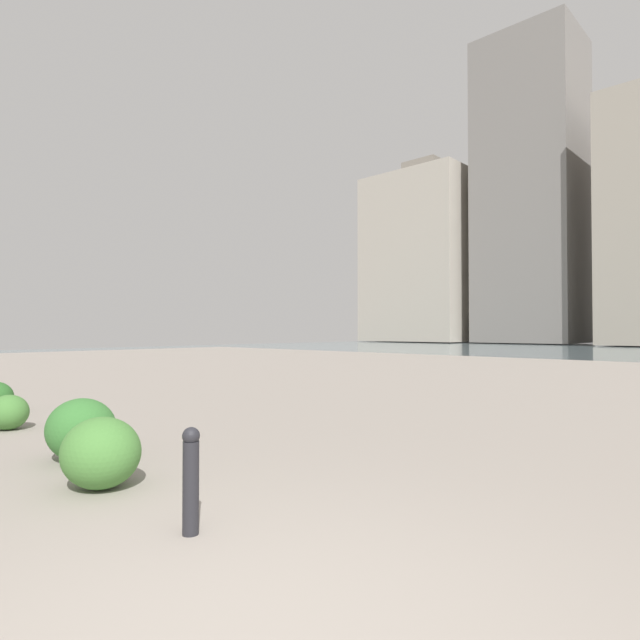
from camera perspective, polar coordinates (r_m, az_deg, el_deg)
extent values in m
cube|color=gray|center=(69.67, 22.48, 13.13)|extent=(11.44, 10.02, 37.14)
cube|color=#B2A899|center=(74.09, 11.78, 6.60)|extent=(14.43, 12.93, 22.91)
cube|color=gray|center=(76.82, 11.74, 16.00)|extent=(5.19, 4.65, 2.40)
cylinder|color=#232328|center=(4.06, -14.25, -17.72)|extent=(0.12, 0.12, 0.68)
sphere|color=#232328|center=(3.97, -14.22, -12.45)|extent=(0.13, 0.13, 0.13)
ellipsoid|color=#477F38|center=(9.12, -31.48, -8.79)|extent=(0.62, 0.55, 0.52)
ellipsoid|color=#387533|center=(6.64, -25.15, -10.99)|extent=(0.84, 0.75, 0.71)
ellipsoid|color=#477F38|center=(5.42, -23.28, -13.47)|extent=(0.79, 0.71, 0.67)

